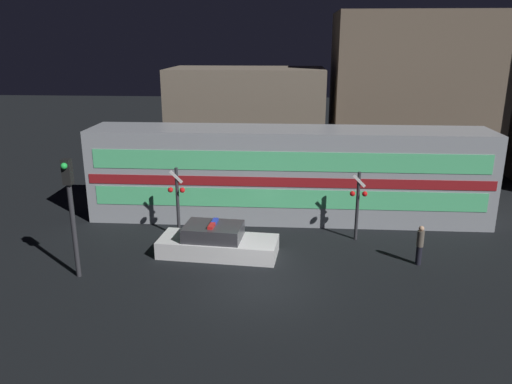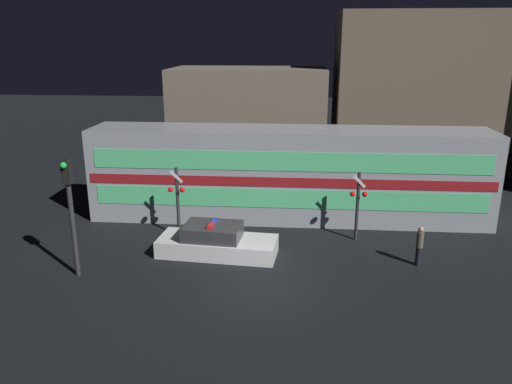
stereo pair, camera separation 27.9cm
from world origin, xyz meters
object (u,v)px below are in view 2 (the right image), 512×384
object	(u,v)px
pedestrian	(419,246)
traffic_light_corner	(70,203)
police_car	(216,242)
crossing_signal_near	(358,203)
train	(288,174)

from	to	relation	value
pedestrian	traffic_light_corner	world-z (taller)	traffic_light_corner
police_car	crossing_signal_near	xyz separation A→B (m)	(5.80, 1.96, 1.21)
crossing_signal_near	police_car	bearing A→B (deg)	-161.34
traffic_light_corner	train	bearing A→B (deg)	42.32
train	traffic_light_corner	distance (m)	10.32
police_car	pedestrian	world-z (taller)	pedestrian
police_car	traffic_light_corner	bearing A→B (deg)	-149.61
train	crossing_signal_near	distance (m)	4.06
crossing_signal_near	traffic_light_corner	world-z (taller)	traffic_light_corner
pedestrian	traffic_light_corner	bearing A→B (deg)	-171.60
traffic_light_corner	police_car	bearing A→B (deg)	25.40
train	pedestrian	distance (m)	7.33
train	pedestrian	bearing A→B (deg)	-44.60
pedestrian	traffic_light_corner	size ratio (longest dim) A/B	0.36
train	crossing_signal_near	size ratio (longest dim) A/B	6.19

